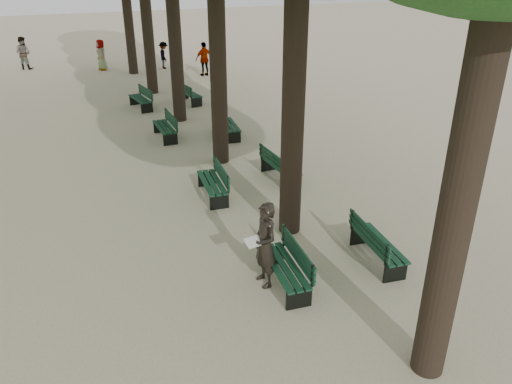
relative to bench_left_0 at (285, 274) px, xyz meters
name	(u,v)px	position (x,y,z in m)	size (l,w,h in m)	color
ground	(290,318)	(-0.37, -0.98, -0.27)	(120.00, 120.00, 0.00)	#C3B693
bench_left_0	(285,274)	(0.00, 0.00, 0.00)	(0.76, 1.85, 0.92)	black
bench_left_1	(213,188)	(0.00, 4.54, 0.00)	(0.76, 1.85, 0.92)	black
bench_left_2	(165,131)	(0.00, 9.98, 0.00)	(0.58, 1.80, 0.92)	black
bench_left_3	(141,103)	(0.00, 14.37, 0.00)	(0.80, 1.86, 0.92)	black
bench_right_0	(377,251)	(2.27, -0.02, 0.00)	(0.80, 1.86, 0.92)	black
bench_right_1	(280,171)	(2.27, 4.88, 0.00)	(0.61, 1.81, 0.92)	black
bench_right_2	(229,129)	(2.27, 9.28, 0.00)	(0.81, 1.86, 0.92)	black
bench_right_3	(190,97)	(2.27, 14.43, 0.00)	(0.78, 1.86, 0.92)	black
man_with_map	(265,245)	(-0.35, 0.22, 0.64)	(0.63, 0.75, 1.83)	black
pedestrian_d	(101,55)	(-0.36, 23.71, 0.61)	(0.86, 0.35, 1.76)	#262628
pedestrian_c	(205,59)	(4.74, 19.74, 0.66)	(1.09, 0.37, 1.86)	#262628
pedestrian_a	(23,53)	(-4.59, 25.82, 0.67)	(0.92, 0.38, 1.89)	#262628
pedestrian_b	(164,55)	(3.13, 22.66, 0.51)	(1.01, 0.31, 1.57)	#262628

